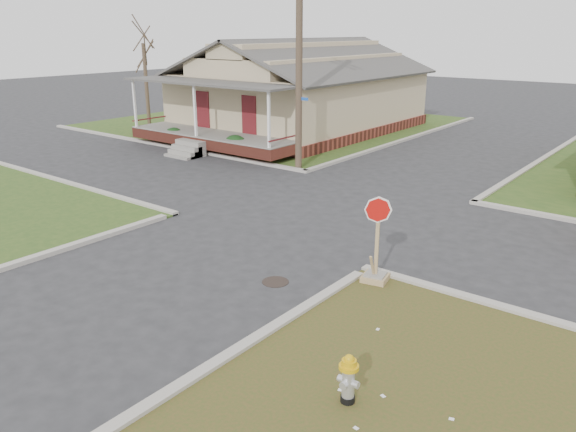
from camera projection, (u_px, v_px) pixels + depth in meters
The scene contains 11 objects.
ground at pixel (224, 254), 14.99m from camera, with size 120.00×120.00×0.00m, color #29292B.
verge_far_left at pixel (274, 123), 36.03m from camera, with size 19.00×19.00×0.05m, color #2C4A1A.
curbs at pixel (328, 209), 18.73m from camera, with size 80.00×40.00×0.12m, color #A6A096, non-canonical shape.
manhole at pixel (275, 282), 13.33m from camera, with size 0.64×0.64×0.01m, color black.
corner_house at pixel (300, 92), 32.58m from camera, with size 10.10×15.50×5.30m.
utility_pole at pixel (299, 57), 22.62m from camera, with size 1.80×0.28×9.00m.
tree_far_left at pixel (146, 86), 33.69m from camera, with size 0.22×0.22×4.90m, color #463428.
fire_hydrant at pixel (349, 376), 8.82m from camera, with size 0.32×0.32×0.86m.
stop_sign at pixel (376, 263), 13.15m from camera, with size 0.59×0.58×2.08m.
hedge_left at pixel (174, 136), 28.67m from camera, with size 1.27×1.04×0.97m, color #153A15.
hedge_right at pixel (235, 145), 26.36m from camera, with size 1.32×1.08×1.01m, color #153A15.
Camera 1 is at (9.92, -9.89, 5.70)m, focal length 35.00 mm.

